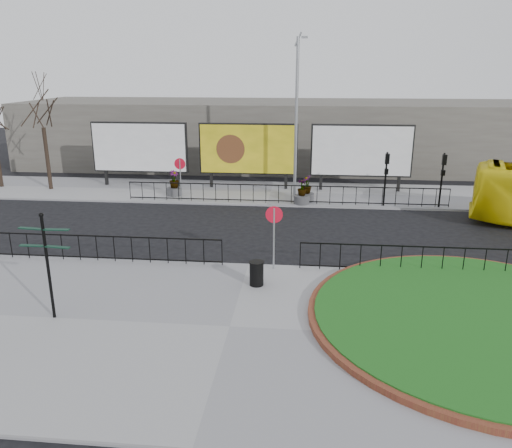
# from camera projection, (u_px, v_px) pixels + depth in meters

# --- Properties ---
(ground) EXTENTS (90.00, 90.00, 0.00)m
(ground) POSITION_uv_depth(u_px,v_px,m) (249.00, 267.00, 19.55)
(ground) COLOR black
(ground) RESTS_ON ground
(pavement_near) EXTENTS (30.00, 10.00, 0.12)m
(pavement_near) POSITION_uv_depth(u_px,v_px,m) (230.00, 328.00, 14.78)
(pavement_near) COLOR gray
(pavement_near) RESTS_ON ground
(pavement_far) EXTENTS (44.00, 6.00, 0.12)m
(pavement_far) POSITION_uv_depth(u_px,v_px,m) (271.00, 193.00, 30.94)
(pavement_far) COLOR gray
(pavement_far) RESTS_ON ground
(brick_edge) EXTENTS (10.40, 10.40, 0.18)m
(brick_edge) POSITION_uv_depth(u_px,v_px,m) (481.00, 320.00, 14.98)
(brick_edge) COLOR brown
(brick_edge) RESTS_ON pavement_near
(grass_lawn) EXTENTS (10.00, 10.00, 0.22)m
(grass_lawn) POSITION_uv_depth(u_px,v_px,m) (481.00, 319.00, 14.97)
(grass_lawn) COLOR #185316
(grass_lawn) RESTS_ON pavement_near
(railing_near_left) EXTENTS (10.00, 0.10, 1.10)m
(railing_near_left) POSITION_uv_depth(u_px,v_px,m) (97.00, 248.00, 19.64)
(railing_near_left) COLOR black
(railing_near_left) RESTS_ON pavement_near
(railing_near_right) EXTENTS (9.00, 0.10, 1.10)m
(railing_near_right) POSITION_uv_depth(u_px,v_px,m) (422.00, 259.00, 18.45)
(railing_near_right) COLOR black
(railing_near_right) RESTS_ON pavement_near
(railing_far) EXTENTS (18.00, 0.10, 1.10)m
(railing_far) POSITION_uv_depth(u_px,v_px,m) (285.00, 194.00, 28.09)
(railing_far) COLOR black
(railing_far) RESTS_ON pavement_far
(speed_sign_far) EXTENTS (0.64, 0.07, 2.47)m
(speed_sign_far) POSITION_uv_depth(u_px,v_px,m) (180.00, 170.00, 28.39)
(speed_sign_far) COLOR gray
(speed_sign_far) RESTS_ON pavement_far
(speed_sign_near) EXTENTS (0.64, 0.07, 2.47)m
(speed_sign_near) POSITION_uv_depth(u_px,v_px,m) (274.00, 224.00, 18.51)
(speed_sign_near) COLOR gray
(speed_sign_near) RESTS_ON pavement_near
(billboard_left) EXTENTS (6.20, 0.31, 4.10)m
(billboard_left) POSITION_uv_depth(u_px,v_px,m) (140.00, 148.00, 31.91)
(billboard_left) COLOR black
(billboard_left) RESTS_ON pavement_far
(billboard_mid) EXTENTS (6.20, 0.31, 4.10)m
(billboard_mid) POSITION_uv_depth(u_px,v_px,m) (248.00, 149.00, 31.25)
(billboard_mid) COLOR black
(billboard_mid) RESTS_ON pavement_far
(billboard_right) EXTENTS (6.20, 0.31, 4.10)m
(billboard_right) POSITION_uv_depth(u_px,v_px,m) (361.00, 151.00, 30.58)
(billboard_right) COLOR black
(billboard_right) RESTS_ON pavement_far
(lamp_post) EXTENTS (0.74, 0.18, 9.23)m
(lamp_post) POSITION_uv_depth(u_px,v_px,m) (296.00, 116.00, 28.43)
(lamp_post) COLOR gray
(lamp_post) RESTS_ON pavement_far
(signal_pole_a) EXTENTS (0.22, 0.26, 3.00)m
(signal_pole_a) POSITION_uv_depth(u_px,v_px,m) (386.00, 171.00, 27.19)
(signal_pole_a) COLOR black
(signal_pole_a) RESTS_ON pavement_far
(signal_pole_b) EXTENTS (0.22, 0.26, 3.00)m
(signal_pole_b) POSITION_uv_depth(u_px,v_px,m) (443.00, 172.00, 26.90)
(signal_pole_b) COLOR black
(signal_pole_b) RESTS_ON pavement_far
(tree_left) EXTENTS (2.00, 2.00, 7.00)m
(tree_left) POSITION_uv_depth(u_px,v_px,m) (44.00, 133.00, 30.73)
(tree_left) COLOR #2D2119
(tree_left) RESTS_ON pavement_far
(building_backdrop) EXTENTS (40.00, 10.00, 5.00)m
(building_backdrop) POSITION_uv_depth(u_px,v_px,m) (280.00, 134.00, 39.71)
(building_backdrop) COLOR #645F57
(building_backdrop) RESTS_ON ground
(fingerpost_sign) EXTENTS (1.57, 0.31, 3.35)m
(fingerpost_sign) POSITION_uv_depth(u_px,v_px,m) (47.00, 256.00, 14.72)
(fingerpost_sign) COLOR black
(fingerpost_sign) RESTS_ON pavement_near
(litter_bin) EXTENTS (0.53, 0.53, 0.88)m
(litter_bin) POSITION_uv_depth(u_px,v_px,m) (257.00, 273.00, 17.48)
(litter_bin) COLOR black
(litter_bin) RESTS_ON pavement_near
(planter_a) EXTENTS (0.91, 0.91, 1.52)m
(planter_a) POSITION_uv_depth(u_px,v_px,m) (174.00, 186.00, 29.92)
(planter_a) COLOR #4C4C4F
(planter_a) RESTS_ON pavement_far
(planter_b) EXTENTS (0.89, 0.89, 1.39)m
(planter_b) POSITION_uv_depth(u_px,v_px,m) (302.00, 195.00, 28.11)
(planter_b) COLOR #4C4C4F
(planter_b) RESTS_ON pavement_far
(planter_c) EXTENTS (0.89, 0.89, 1.50)m
(planter_c) POSITION_uv_depth(u_px,v_px,m) (306.00, 191.00, 28.60)
(planter_c) COLOR #4C4C4F
(planter_c) RESTS_ON pavement_far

